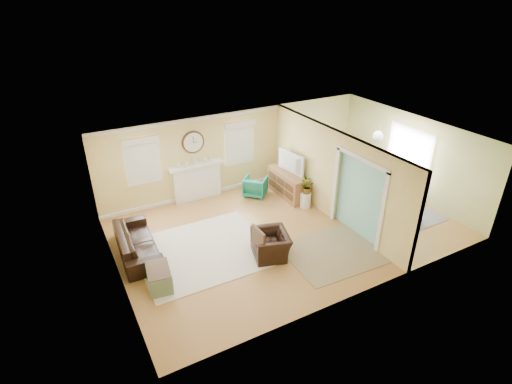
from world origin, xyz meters
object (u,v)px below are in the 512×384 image
at_px(sofa, 137,242).
at_px(dining_table, 381,198).
at_px(eames_chair, 271,244).
at_px(credenza, 288,184).
at_px(green_chair, 255,186).

bearing_deg(sofa, dining_table, -96.38).
bearing_deg(eames_chair, credenza, 156.23).
relative_size(sofa, credenza, 1.35).
relative_size(green_chair, dining_table, 0.42).
distance_m(eames_chair, credenza, 3.30).
distance_m(green_chair, dining_table, 3.90).
height_order(sofa, credenza, credenza).
xyz_separation_m(eames_chair, dining_table, (4.20, 0.52, -0.02)).
bearing_deg(credenza, dining_table, -43.92).
height_order(sofa, dining_table, sofa).
bearing_deg(dining_table, credenza, 32.54).
relative_size(eames_chair, credenza, 0.59).
bearing_deg(green_chair, credenza, -164.62).
xyz_separation_m(green_chair, credenza, (0.90, -0.51, 0.08)).
height_order(sofa, eames_chair, sofa).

